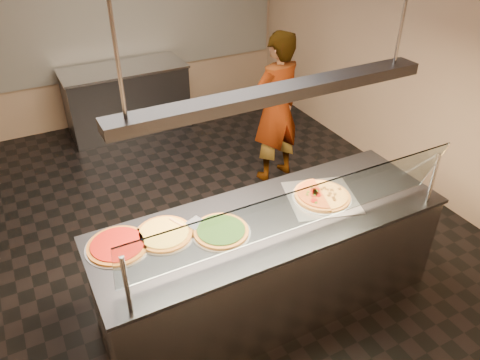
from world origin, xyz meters
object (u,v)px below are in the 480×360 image
pizza_cheese (164,233)px  half_pizza_pepperoni (311,198)px  prep_table (127,99)px  pizza_spinach (221,230)px  worker (276,109)px  sneeze_guard (299,210)px  perforated_tray (321,197)px  pizza_spatula (184,222)px  half_pizza_sausage (333,192)px  pizza_tomato (117,245)px  heat_lamp_housing (277,93)px  serving_counter (269,262)px

pizza_cheese → half_pizza_pepperoni: bearing=-7.2°
pizza_cheese → prep_table: 3.76m
pizza_spinach → worker: size_ratio=0.24×
pizza_cheese → prep_table: pizza_cheese is taller
sneeze_guard → pizza_spinach: size_ratio=5.82×
pizza_cheese → sneeze_guard: bearing=-33.4°
perforated_tray → pizza_spatula: (-1.13, 0.18, 0.02)m
half_pizza_sausage → worker: size_ratio=0.28×
pizza_tomato → prep_table: pizza_tomato is taller
pizza_tomato → heat_lamp_housing: size_ratio=0.20×
pizza_tomato → worker: (2.26, 1.55, -0.05)m
sneeze_guard → pizza_cheese: sneeze_guard is taller
worker → heat_lamp_housing: heat_lamp_housing is taller
sneeze_guard → half_pizza_pepperoni: sneeze_guard is taller
serving_counter → half_pizza_sausage: 0.78m
half_pizza_pepperoni → worker: bearing=67.1°
sneeze_guard → prep_table: size_ratio=1.50×
pizza_tomato → prep_table: bearing=73.7°
half_pizza_pepperoni → worker: 1.88m
perforated_tray → half_pizza_sausage: size_ratio=1.38×
perforated_tray → pizza_spatula: size_ratio=2.77×
pizza_cheese → pizza_tomato: bearing=175.3°
half_pizza_sausage → pizza_cheese: 1.42m
half_pizza_pepperoni → pizza_spatula: bearing=169.8°
pizza_tomato → worker: 2.74m
serving_counter → worker: worker is taller
half_pizza_pepperoni → pizza_spinach: size_ratio=1.13×
perforated_tray → pizza_spinach: size_ratio=1.56×
pizza_cheese → pizza_spatula: 0.18m
half_pizza_sausage → pizza_spinach: size_ratio=1.13×
half_pizza_sausage → pizza_spinach: 1.03m
half_pizza_sausage → perforated_tray: bearing=179.4°
half_pizza_sausage → pizza_cheese: half_pizza_sausage is taller
half_pizza_sausage → prep_table: bearing=100.2°
worker → half_pizza_pepperoni: bearing=57.1°
sneeze_guard → pizza_spinach: bearing=139.3°
pizza_spinach → pizza_spatula: 0.29m
half_pizza_sausage → heat_lamp_housing: (-0.61, -0.03, 0.99)m
half_pizza_sausage → pizza_spatula: (-1.24, 0.18, 0.00)m
pizza_cheese → pizza_spinach: bearing=-23.5°
pizza_tomato → heat_lamp_housing: bearing=-10.7°
pizza_cheese → worker: bearing=39.3°
sneeze_guard → heat_lamp_housing: (-0.00, 0.34, 0.72)m
pizza_tomato → pizza_spatula: (0.51, 0.00, 0.01)m
serving_counter → half_pizza_sausage: bearing=3.3°
half_pizza_pepperoni → half_pizza_sausage: bearing=-0.4°
pizza_cheese → pizza_tomato: size_ratio=0.96×
half_pizza_pepperoni → prep_table: 3.87m
serving_counter → pizza_spinach: 0.64m
half_pizza_pepperoni → prep_table: bearing=97.0°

